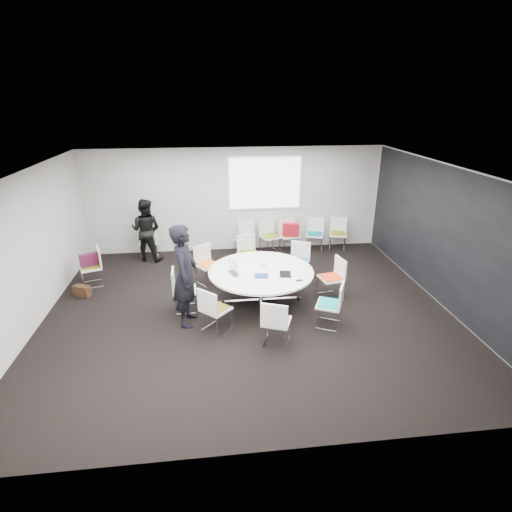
{
  "coord_description": "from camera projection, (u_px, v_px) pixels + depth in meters",
  "views": [
    {
      "loc": [
        -0.68,
        -7.08,
        4.05
      ],
      "look_at": [
        0.2,
        0.4,
        1.0
      ],
      "focal_mm": 28.0,
      "sensor_mm": 36.0,
      "label": 1
    }
  ],
  "objects": [
    {
      "name": "room_shell",
      "position": [
        253.0,
        245.0,
        7.6
      ],
      "size": [
        8.08,
        7.08,
        2.88
      ],
      "color": "black",
      "rests_on": "ground"
    },
    {
      "name": "conference_table",
      "position": [
        261.0,
        279.0,
        8.19
      ],
      "size": [
        2.14,
        2.14,
        0.73
      ],
      "color": "silver",
      "rests_on": "ground"
    },
    {
      "name": "projection_screen",
      "position": [
        265.0,
        183.0,
        10.69
      ],
      "size": [
        1.9,
        0.03,
        1.35
      ],
      "primitive_type": "cube",
      "color": "white",
      "rests_on": "room_shell"
    },
    {
      "name": "chair_ring_a",
      "position": [
        331.0,
        285.0,
        8.51
      ],
      "size": [
        0.53,
        0.54,
        0.88
      ],
      "rotation": [
        0.0,
        0.0,
        1.76
      ],
      "color": "silver",
      "rests_on": "ground"
    },
    {
      "name": "chair_ring_b",
      "position": [
        298.0,
        268.0,
        9.34
      ],
      "size": [
        0.61,
        0.6,
        0.88
      ],
      "rotation": [
        0.0,
        0.0,
        2.69
      ],
      "color": "silver",
      "rests_on": "ground"
    },
    {
      "name": "chair_ring_c",
      "position": [
        249.0,
        260.0,
        9.81
      ],
      "size": [
        0.54,
        0.53,
        0.88
      ],
      "rotation": [
        0.0,
        0.0,
        3.33
      ],
      "color": "silver",
      "rests_on": "ground"
    },
    {
      "name": "chair_ring_d",
      "position": [
        208.0,
        272.0,
        9.17
      ],
      "size": [
        0.63,
        0.63,
        0.88
      ],
      "rotation": [
        0.0,
        0.0,
        3.76
      ],
      "color": "silver",
      "rests_on": "ground"
    },
    {
      "name": "chair_ring_e",
      "position": [
        185.0,
        297.0,
        8.0
      ],
      "size": [
        0.46,
        0.47,
        0.88
      ],
      "rotation": [
        0.0,
        0.0,
        4.74
      ],
      "color": "silver",
      "rests_on": "ground"
    },
    {
      "name": "chair_ring_f",
      "position": [
        216.0,
        317.0,
        7.29
      ],
      "size": [
        0.64,
        0.64,
        0.88
      ],
      "rotation": [
        0.0,
        0.0,
        5.52
      ],
      "color": "silver",
      "rests_on": "ground"
    },
    {
      "name": "chair_ring_g",
      "position": [
        276.0,
        330.0,
        6.89
      ],
      "size": [
        0.59,
        0.59,
        0.88
      ],
      "rotation": [
        0.0,
        0.0,
        5.9
      ],
      "color": "silver",
      "rests_on": "ground"
    },
    {
      "name": "chair_ring_h",
      "position": [
        329.0,
        313.0,
        7.45
      ],
      "size": [
        0.6,
        0.61,
        0.88
      ],
      "rotation": [
        0.0,
        0.0,
        7.41
      ],
      "color": "silver",
      "rests_on": "ground"
    },
    {
      "name": "chair_back_a",
      "position": [
        244.0,
        243.0,
        10.91
      ],
      "size": [
        0.59,
        0.58,
        0.88
      ],
      "rotation": [
        0.0,
        0.0,
        2.77
      ],
      "color": "silver",
      "rests_on": "ground"
    },
    {
      "name": "chair_back_b",
      "position": [
        270.0,
        242.0,
        10.99
      ],
      "size": [
        0.6,
        0.59,
        0.88
      ],
      "rotation": [
        0.0,
        0.0,
        3.53
      ],
      "color": "silver",
      "rests_on": "ground"
    },
    {
      "name": "chair_back_c",
      "position": [
        289.0,
        241.0,
        11.08
      ],
      "size": [
        0.53,
        0.52,
        0.88
      ],
      "rotation": [
        0.0,
        0.0,
        3.31
      ],
      "color": "silver",
      "rests_on": "ground"
    },
    {
      "name": "chair_back_d",
      "position": [
        315.0,
        240.0,
        11.15
      ],
      "size": [
        0.58,
        0.57,
        0.88
      ],
      "rotation": [
        0.0,
        0.0,
        2.83
      ],
      "color": "silver",
      "rests_on": "ground"
    },
    {
      "name": "chair_back_e",
      "position": [
        338.0,
        240.0,
        11.2
      ],
      "size": [
        0.57,
        0.56,
        0.88
      ],
      "rotation": [
        0.0,
        0.0,
        2.85
      ],
      "color": "silver",
      "rests_on": "ground"
    },
    {
      "name": "chair_spare_left",
      "position": [
        93.0,
        274.0,
        9.06
      ],
      "size": [
        0.58,
        0.59,
        0.88
      ],
      "rotation": [
        0.0,
        0.0,
        1.92
      ],
      "color": "silver",
      "rests_on": "ground"
    },
    {
      "name": "chair_person_back",
      "position": [
        149.0,
        247.0,
        10.63
      ],
      "size": [
        0.5,
        0.48,
        0.88
      ],
      "rotation": [
        0.0,
        0.0,
        3.22
      ],
      "color": "silver",
      "rests_on": "ground"
    },
    {
      "name": "person_main",
      "position": [
        185.0,
        276.0,
        7.3
      ],
      "size": [
        0.57,
        0.77,
        1.95
      ],
      "primitive_type": "imported",
      "rotation": [
        0.0,
        0.0,
        1.42
      ],
      "color": "black",
      "rests_on": "ground"
    },
    {
      "name": "person_back",
      "position": [
        146.0,
        230.0,
        10.27
      ],
      "size": [
        0.94,
        0.82,
        1.63
      ],
      "primitive_type": "imported",
      "rotation": [
        0.0,
        0.0,
        2.85
      ],
      "color": "black",
      "rests_on": "ground"
    },
    {
      "name": "laptop",
      "position": [
        236.0,
        273.0,
        7.98
      ],
      "size": [
        0.29,
        0.35,
        0.02
      ],
      "primitive_type": "imported",
      "rotation": [
        0.0,
        0.0,
        1.92
      ],
      "color": "#333338",
      "rests_on": "conference_table"
    },
    {
      "name": "laptop_lid",
      "position": [
        233.0,
        265.0,
        8.07
      ],
      "size": [
        0.18,
        0.26,
        0.22
      ],
      "primitive_type": "cube",
      "rotation": [
        0.0,
        0.0,
        2.14
      ],
      "color": "silver",
      "rests_on": "conference_table"
    },
    {
      "name": "notebook_black",
      "position": [
        285.0,
        274.0,
        7.93
      ],
      "size": [
        0.26,
        0.33,
        0.02
      ],
      "primitive_type": "cube",
      "rotation": [
        0.0,
        0.0,
        -0.14
      ],
      "color": "black",
      "rests_on": "conference_table"
    },
    {
      "name": "tablet_folio",
      "position": [
        261.0,
        276.0,
        7.85
      ],
      "size": [
        0.29,
        0.24,
        0.03
      ],
      "primitive_type": "cube",
      "rotation": [
        0.0,
        0.0,
        -0.16
      ],
      "color": "navy",
      "rests_on": "conference_table"
    },
    {
      "name": "papers_right",
      "position": [
        280.0,
        264.0,
        8.42
      ],
      "size": [
        0.37,
        0.34,
        0.0
      ],
      "primitive_type": "cube",
      "rotation": [
        0.0,
        0.0,
        0.55
      ],
      "color": "white",
      "rests_on": "conference_table"
    },
    {
      "name": "papers_front",
      "position": [
        291.0,
        271.0,
        8.08
      ],
      "size": [
        0.33,
        0.26,
        0.0
      ],
      "primitive_type": "cube",
      "rotation": [
        0.0,
        0.0,
        0.18
      ],
      "color": "silver",
      "rests_on": "conference_table"
    },
    {
      "name": "cup",
      "position": [
        263.0,
        265.0,
        8.29
      ],
      "size": [
        0.08,
        0.08,
        0.09
      ],
      "primitive_type": "cylinder",
      "color": "white",
      "rests_on": "conference_table"
    },
    {
      "name": "phone",
      "position": [
        299.0,
        280.0,
        7.67
      ],
      "size": [
        0.15,
        0.09,
        0.01
      ],
      "primitive_type": "cube",
      "rotation": [
        0.0,
        0.0,
        0.11
      ],
      "color": "black",
      "rests_on": "conference_table"
    },
    {
      "name": "maroon_bag",
      "position": [
        89.0,
        260.0,
        8.92
      ],
      "size": [
        0.42,
        0.31,
        0.28
      ],
      "primitive_type": "cube",
      "rotation": [
        0.0,
        0.0,
        0.48
      ],
      "color": "#4A132D",
      "rests_on": "chair_spare_left"
    },
    {
      "name": "brown_bag",
      "position": [
        82.0,
        291.0,
        8.61
      ],
      "size": [
        0.39,
        0.29,
        0.24
      ],
      "primitive_type": "cube",
      "rotation": [
        0.0,
        0.0,
        -0.42
      ],
      "color": "#341E10",
      "rests_on": "ground"
    },
    {
      "name": "red_jacket",
      "position": [
        291.0,
        229.0,
        10.71
      ],
      "size": [
        0.46,
        0.26,
        0.36
      ],
      "primitive_type": "cube",
      "rotation": [
        0.17,
        0.0,
        -0.23
      ],
      "color": "#AC1523",
      "rests_on": "chair_back_c"
    }
  ]
}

